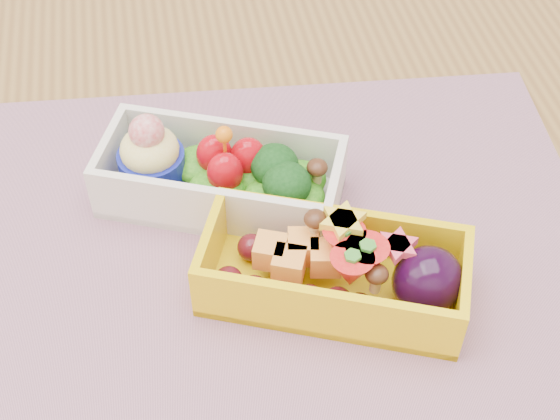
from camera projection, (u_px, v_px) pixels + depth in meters
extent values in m
cube|color=brown|center=(302.00, 240.00, 0.67)|extent=(1.20, 0.80, 0.04)
cube|color=#A57187|center=(272.00, 249.00, 0.63)|extent=(0.54, 0.44, 0.00)
cube|color=silver|center=(221.00, 177.00, 0.65)|extent=(0.21, 0.15, 0.05)
ellipsoid|color=#5DB124|center=(221.00, 183.00, 0.65)|extent=(0.19, 0.13, 0.02)
cylinder|color=#141E9A|center=(153.00, 169.00, 0.65)|extent=(0.05, 0.05, 0.03)
sphere|color=red|center=(147.00, 132.00, 0.62)|extent=(0.03, 0.03, 0.03)
ellipsoid|color=#B30612|center=(214.00, 154.00, 0.64)|extent=(0.03, 0.02, 0.04)
ellipsoid|color=#B30612|center=(225.00, 172.00, 0.63)|extent=(0.03, 0.02, 0.04)
ellipsoid|color=#B30612|center=(248.00, 157.00, 0.64)|extent=(0.03, 0.02, 0.04)
sphere|color=orange|center=(224.00, 135.00, 0.62)|extent=(0.01, 0.01, 0.01)
ellipsoid|color=black|center=(275.00, 165.00, 0.63)|extent=(0.04, 0.04, 0.03)
ellipsoid|color=black|center=(287.00, 184.00, 0.62)|extent=(0.04, 0.04, 0.03)
ellipsoid|color=#3F2111|center=(317.00, 167.00, 0.63)|extent=(0.02, 0.02, 0.01)
cube|color=yellow|center=(333.00, 271.00, 0.58)|extent=(0.21, 0.15, 0.05)
ellipsoid|color=#4E0E16|center=(279.00, 275.00, 0.59)|extent=(0.11, 0.08, 0.02)
cube|color=orange|center=(296.00, 254.00, 0.58)|extent=(0.06, 0.06, 0.02)
cone|color=red|center=(343.00, 245.00, 0.58)|extent=(0.04, 0.04, 0.03)
cone|color=red|center=(366.00, 261.00, 0.57)|extent=(0.04, 0.04, 0.03)
cone|color=red|center=(351.00, 271.00, 0.56)|extent=(0.04, 0.04, 0.03)
cylinder|color=yellow|center=(343.00, 221.00, 0.57)|extent=(0.04, 0.04, 0.01)
cylinder|color=#E53F5B|center=(398.00, 246.00, 0.56)|extent=(0.03, 0.03, 0.01)
ellipsoid|color=#3F2111|center=(314.00, 235.00, 0.59)|extent=(0.02, 0.02, 0.01)
ellipsoid|color=#3F2111|center=(376.00, 282.00, 0.56)|extent=(0.02, 0.02, 0.01)
ellipsoid|color=black|center=(428.00, 281.00, 0.57)|extent=(0.05, 0.05, 0.05)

